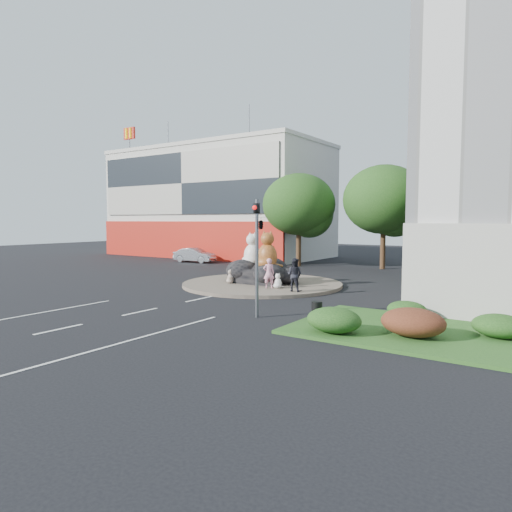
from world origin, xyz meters
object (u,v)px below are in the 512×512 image
at_px(kitten_calico, 230,276).
at_px(pedestrian_pink, 269,273).
at_px(cat_tabby, 267,250).
at_px(kitten_white, 278,281).
at_px(parked_car, 195,255).
at_px(cat_white, 252,250).
at_px(pedestrian_dark, 295,275).
at_px(litter_bin, 317,310).

height_order(kitten_calico, pedestrian_pink, pedestrian_pink).
distance_m(cat_tabby, pedestrian_pink, 2.18).
relative_size(kitten_white, parked_car, 0.21).
bearing_deg(pedestrian_pink, cat_white, -75.49).
bearing_deg(kitten_white, cat_white, 144.28).
relative_size(cat_white, pedestrian_pink, 1.30).
relative_size(cat_tabby, parked_car, 0.56).
relative_size(kitten_calico, pedestrian_dark, 0.49).
bearing_deg(parked_car, kitten_calico, -138.34).
distance_m(parked_car, litter_bin, 27.54).
bearing_deg(pedestrian_dark, kitten_white, -21.94).
xyz_separation_m(cat_white, kitten_calico, (-0.50, -1.67, -1.58)).
distance_m(cat_white, parked_car, 16.26).
bearing_deg(kitten_white, cat_tabby, 136.07).
distance_m(cat_white, pedestrian_pink, 3.52).
relative_size(pedestrian_pink, litter_bin, 2.41).
distance_m(cat_tabby, parked_car, 17.89).
distance_m(pedestrian_pink, litter_bin, 8.10).
relative_size(pedestrian_dark, parked_car, 0.43).
bearing_deg(kitten_calico, cat_white, 117.47).
relative_size(cat_white, kitten_calico, 2.51).
xyz_separation_m(kitten_white, pedestrian_pink, (-0.43, -0.28, 0.42)).
distance_m(cat_white, pedestrian_dark, 5.10).
relative_size(pedestrian_dark, litter_bin, 2.55).
height_order(cat_tabby, pedestrian_pink, cat_tabby).
height_order(cat_white, pedestrian_dark, cat_white).
distance_m(cat_white, litter_bin, 11.53).
bearing_deg(pedestrian_dark, litter_bin, 124.88).
xyz_separation_m(cat_white, pedestrian_pink, (2.60, -2.07, -1.16)).
relative_size(cat_white, pedestrian_dark, 1.23).
height_order(kitten_calico, parked_car, parked_car).
bearing_deg(parked_car, pedestrian_dark, -130.89).
relative_size(kitten_white, pedestrian_dark, 0.48).
height_order(cat_white, kitten_calico, cat_white).
xyz_separation_m(kitten_calico, pedestrian_pink, (3.10, -0.40, 0.42)).
xyz_separation_m(kitten_white, pedestrian_dark, (1.38, -0.50, 0.48)).
bearing_deg(parked_car, cat_tabby, -131.41).
distance_m(cat_tabby, litter_bin, 10.02).
xyz_separation_m(cat_tabby, pedestrian_dark, (2.86, -1.68, -1.18)).
distance_m(pedestrian_pink, parked_car, 19.52).
bearing_deg(cat_white, pedestrian_pink, -23.70).
relative_size(cat_tabby, litter_bin, 3.32).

